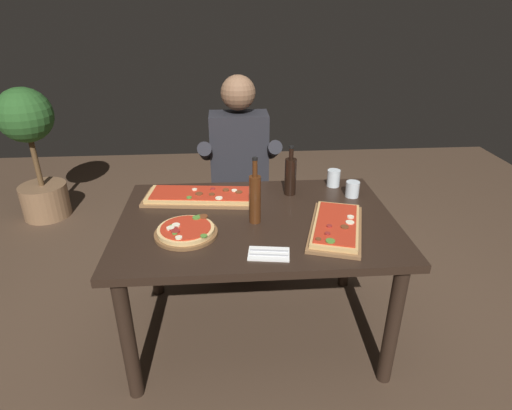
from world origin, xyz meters
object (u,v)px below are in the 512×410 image
object	(u,v)px
wine_bottle_dark	(290,176)
diner_chair	(240,194)
tumbler_near_camera	(352,190)
tumbler_far_side	(333,179)
potted_plant_corner	(32,147)
pizza_rectangular_left	(336,226)
oil_bottle_amber	(255,198)
pizza_rectangular_front	(202,196)
dining_table	(257,234)
seated_diner	(240,167)
pizza_round_far	(186,231)

from	to	relation	value
wine_bottle_dark	diner_chair	world-z (taller)	wine_bottle_dark
tumbler_near_camera	wine_bottle_dark	bearing A→B (deg)	170.45
tumbler_far_side	potted_plant_corner	distance (m)	2.55
pizza_rectangular_left	oil_bottle_amber	world-z (taller)	oil_bottle_amber
pizza_rectangular_front	tumbler_near_camera	xyz separation A→B (m)	(0.85, -0.02, 0.02)
pizza_rectangular_left	tumbler_near_camera	xyz separation A→B (m)	(0.18, 0.38, 0.02)
dining_table	pizza_rectangular_front	size ratio (longest dim) A/B	2.13
tumbler_far_side	seated_diner	bearing A→B (deg)	146.94
wine_bottle_dark	potted_plant_corner	size ratio (longest dim) A/B	0.25
oil_bottle_amber	diner_chair	xyz separation A→B (m)	(-0.05, 0.89, -0.39)
pizza_rectangular_left	pizza_round_far	size ratio (longest dim) A/B	1.83
dining_table	tumbler_far_side	xyz separation A→B (m)	(0.49, 0.38, 0.14)
oil_bottle_amber	diner_chair	world-z (taller)	oil_bottle_amber
dining_table	wine_bottle_dark	size ratio (longest dim) A/B	4.89
oil_bottle_amber	seated_diner	distance (m)	0.79
wine_bottle_dark	pizza_rectangular_front	bearing A→B (deg)	-175.82
pizza_rectangular_front	pizza_rectangular_left	world-z (taller)	same
tumbler_far_side	diner_chair	size ratio (longest dim) A/B	0.11
pizza_round_far	tumbler_far_side	size ratio (longest dim) A/B	3.00
pizza_rectangular_front	tumbler_near_camera	size ratio (longest dim) A/B	7.45
pizza_rectangular_front	tumbler_far_side	xyz separation A→B (m)	(0.78, 0.13, 0.02)
pizza_round_far	seated_diner	distance (m)	0.93
dining_table	tumbler_far_side	bearing A→B (deg)	37.99
dining_table	pizza_rectangular_left	distance (m)	0.42
oil_bottle_amber	seated_diner	xyz separation A→B (m)	(-0.05, 0.77, -0.13)
dining_table	pizza_rectangular_front	distance (m)	0.40
pizza_round_far	diner_chair	distance (m)	1.08
pizza_rectangular_left	tumbler_far_side	world-z (taller)	tumbler_far_side
wine_bottle_dark	tumbler_near_camera	size ratio (longest dim) A/B	3.25
pizza_round_far	potted_plant_corner	distance (m)	2.24
oil_bottle_amber	seated_diner	world-z (taller)	seated_diner
seated_diner	potted_plant_corner	size ratio (longest dim) A/B	1.18
dining_table	pizza_rectangular_left	size ratio (longest dim) A/B	2.56
pizza_rectangular_left	oil_bottle_amber	bearing A→B (deg)	163.79
dining_table	potted_plant_corner	distance (m)	2.37
pizza_rectangular_front	pizza_rectangular_left	size ratio (longest dim) A/B	1.20
potted_plant_corner	dining_table	bearing A→B (deg)	-42.09
pizza_rectangular_front	tumbler_near_camera	bearing A→B (deg)	-1.45
dining_table	diner_chair	world-z (taller)	diner_chair
diner_chair	pizza_rectangular_front	bearing A→B (deg)	-110.79
pizza_rectangular_left	tumbler_near_camera	bearing A→B (deg)	63.80
dining_table	oil_bottle_amber	xyz separation A→B (m)	(-0.01, -0.04, 0.23)
dining_table	wine_bottle_dark	bearing A→B (deg)	53.31
dining_table	oil_bottle_amber	size ratio (longest dim) A/B	4.11
tumbler_near_camera	diner_chair	xyz separation A→B (m)	(-0.62, 0.63, -0.29)
wine_bottle_dark	tumbler_near_camera	world-z (taller)	wine_bottle_dark
pizza_rectangular_left	potted_plant_corner	xyz separation A→B (m)	(-2.13, 1.74, -0.12)
tumbler_near_camera	diner_chair	distance (m)	0.93
dining_table	pizza_rectangular_front	xyz separation A→B (m)	(-0.29, 0.25, 0.12)
tumbler_near_camera	pizza_rectangular_front	bearing A→B (deg)	178.55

